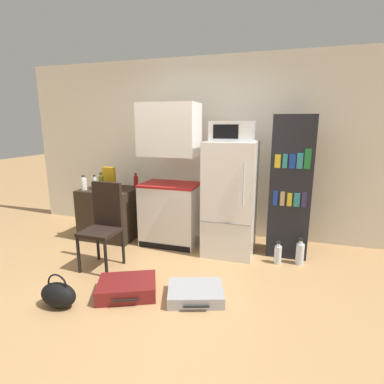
% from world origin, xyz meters
% --- Properties ---
extents(ground_plane, '(24.00, 24.00, 0.00)m').
position_xyz_m(ground_plane, '(0.00, 0.00, 0.00)').
color(ground_plane, tan).
extents(wall_back, '(6.40, 0.10, 2.64)m').
position_xyz_m(wall_back, '(0.20, 2.00, 1.32)').
color(wall_back, silver).
rests_on(wall_back, ground_plane).
extents(side_table, '(0.79, 0.62, 0.75)m').
position_xyz_m(side_table, '(-1.26, 1.29, 0.37)').
color(side_table, '#2D2319').
rests_on(side_table, ground_plane).
extents(kitchen_hutch, '(0.80, 0.55, 1.95)m').
position_xyz_m(kitchen_hutch, '(-0.30, 1.33, 0.91)').
color(kitchen_hutch, white).
rests_on(kitchen_hutch, ground_plane).
extents(refrigerator, '(0.64, 0.67, 1.47)m').
position_xyz_m(refrigerator, '(0.56, 1.28, 0.74)').
color(refrigerator, white).
rests_on(refrigerator, ground_plane).
extents(microwave, '(0.52, 0.39, 0.24)m').
position_xyz_m(microwave, '(0.56, 1.28, 1.60)').
color(microwave, silver).
rests_on(microwave, refrigerator).
extents(bookshelf, '(0.50, 0.35, 1.80)m').
position_xyz_m(bookshelf, '(1.29, 1.43, 0.90)').
color(bookshelf, black).
rests_on(bookshelf, ground_plane).
extents(bottle_amber_beer, '(0.06, 0.06, 0.19)m').
position_xyz_m(bottle_amber_beer, '(-1.37, 1.55, 0.83)').
color(bottle_amber_beer, brown).
rests_on(bottle_amber_beer, side_table).
extents(bottle_ketchup_red, '(0.06, 0.06, 0.22)m').
position_xyz_m(bottle_ketchup_red, '(-0.91, 1.47, 0.84)').
color(bottle_ketchup_red, '#AD1914').
rests_on(bottle_ketchup_red, side_table).
extents(bottle_olive_oil, '(0.07, 0.07, 0.25)m').
position_xyz_m(bottle_olive_oil, '(-1.33, 1.21, 0.85)').
color(bottle_olive_oil, '#566619').
rests_on(bottle_olive_oil, side_table).
extents(bottle_clear_short, '(0.07, 0.07, 0.21)m').
position_xyz_m(bottle_clear_short, '(-1.42, 1.18, 0.84)').
color(bottle_clear_short, silver).
rests_on(bottle_clear_short, side_table).
extents(bottle_milk_white, '(0.09, 0.09, 0.21)m').
position_xyz_m(bottle_milk_white, '(-1.56, 1.11, 0.84)').
color(bottle_milk_white, white).
rests_on(bottle_milk_white, side_table).
extents(bottle_green_tall, '(0.09, 0.09, 0.27)m').
position_xyz_m(bottle_green_tall, '(-1.47, 1.50, 0.86)').
color(bottle_green_tall, '#1E6028').
rests_on(bottle_green_tall, side_table).
extents(bowl, '(0.12, 0.12, 0.03)m').
position_xyz_m(bowl, '(-1.00, 1.06, 0.77)').
color(bowl, silver).
rests_on(bowl, side_table).
extents(cereal_box, '(0.19, 0.07, 0.30)m').
position_xyz_m(cereal_box, '(-1.33, 1.41, 0.90)').
color(cereal_box, gold).
rests_on(cereal_box, side_table).
extents(chair, '(0.41, 0.41, 1.01)m').
position_xyz_m(chair, '(-0.80, 0.45, 0.58)').
color(chair, black).
rests_on(chair, ground_plane).
extents(suitcase_large_flat, '(0.64, 0.56, 0.11)m').
position_xyz_m(suitcase_large_flat, '(0.45, 0.06, 0.06)').
color(suitcase_large_flat, '#99999E').
rests_on(suitcase_large_flat, ground_plane).
extents(suitcase_small_flat, '(0.69, 0.61, 0.15)m').
position_xyz_m(suitcase_small_flat, '(-0.23, -0.08, 0.07)').
color(suitcase_small_flat, maroon).
rests_on(suitcase_small_flat, ground_plane).
extents(handbag, '(0.36, 0.20, 0.33)m').
position_xyz_m(handbag, '(-0.74, -0.45, 0.12)').
color(handbag, black).
rests_on(handbag, ground_plane).
extents(water_bottle_front, '(0.09, 0.09, 0.28)m').
position_xyz_m(water_bottle_front, '(1.20, 1.09, 0.12)').
color(water_bottle_front, silver).
rests_on(water_bottle_front, ground_plane).
extents(water_bottle_middle, '(0.10, 0.10, 0.33)m').
position_xyz_m(water_bottle_middle, '(1.45, 1.16, 0.14)').
color(water_bottle_middle, silver).
rests_on(water_bottle_middle, ground_plane).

